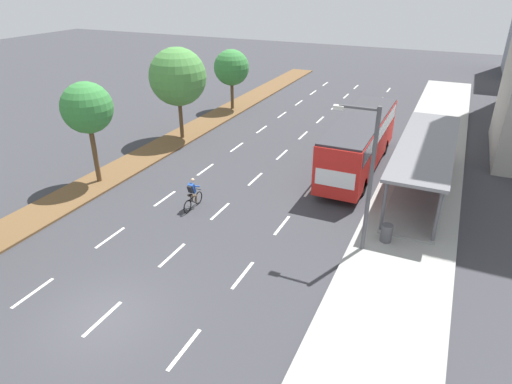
{
  "coord_description": "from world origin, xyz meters",
  "views": [
    {
      "loc": [
        10.19,
        -8.97,
        11.27
      ],
      "look_at": [
        1.78,
        9.47,
        1.2
      ],
      "focal_mm": 31.06,
      "sensor_mm": 36.0,
      "label": 1
    }
  ],
  "objects": [
    {
      "name": "ground_plane",
      "position": [
        0.0,
        0.0,
        0.0
      ],
      "size": [
        140.0,
        140.0,
        0.0
      ],
      "primitive_type": "plane",
      "color": "#38383D"
    },
    {
      "name": "median_strip",
      "position": [
        -8.3,
        20.0,
        0.06
      ],
      "size": [
        2.6,
        52.0,
        0.12
      ],
      "primitive_type": "cube",
      "color": "brown",
      "rests_on": "ground"
    },
    {
      "name": "sidewalk_right",
      "position": [
        9.25,
        20.0,
        0.07
      ],
      "size": [
        4.5,
        52.0,
        0.15
      ],
      "primitive_type": "cube",
      "color": "#9E9E99",
      "rests_on": "ground"
    },
    {
      "name": "lane_divider_left",
      "position": [
        -3.5,
        17.69,
        0.0
      ],
      "size": [
        0.14,
        46.38,
        0.01
      ],
      "color": "white",
      "rests_on": "ground"
    },
    {
      "name": "lane_divider_center",
      "position": [
        0.0,
        17.69,
        0.0
      ],
      "size": [
        0.14,
        46.38,
        0.01
      ],
      "color": "white",
      "rests_on": "ground"
    },
    {
      "name": "lane_divider_right",
      "position": [
        3.5,
        17.69,
        0.0
      ],
      "size": [
        0.14,
        46.38,
        0.01
      ],
      "color": "white",
      "rests_on": "ground"
    },
    {
      "name": "bus_shelter",
      "position": [
        9.53,
        15.47,
        1.87
      ],
      "size": [
        2.9,
        11.76,
        2.86
      ],
      "color": "gray",
      "rests_on": "sidewalk_right"
    },
    {
      "name": "bus",
      "position": [
        5.25,
        17.36,
        2.07
      ],
      "size": [
        2.54,
        11.29,
        3.37
      ],
      "color": "red",
      "rests_on": "ground"
    },
    {
      "name": "cyclist",
      "position": [
        -1.46,
        8.51,
        0.79
      ],
      "size": [
        0.46,
        1.82,
        1.71
      ],
      "color": "black",
      "rests_on": "ground"
    },
    {
      "name": "median_tree_second",
      "position": [
        -8.29,
        8.97,
        4.53
      ],
      "size": [
        2.86,
        2.86,
        5.87
      ],
      "color": "brown",
      "rests_on": "median_strip"
    },
    {
      "name": "median_tree_third",
      "position": [
        -8.05,
        17.61,
        4.62
      ],
      "size": [
        4.09,
        4.09,
        6.56
      ],
      "color": "brown",
      "rests_on": "median_strip"
    },
    {
      "name": "median_tree_fourth",
      "position": [
        -8.25,
        26.25,
        3.77
      ],
      "size": [
        3.1,
        3.1,
        5.22
      ],
      "color": "brown",
      "rests_on": "median_strip"
    },
    {
      "name": "streetlight",
      "position": [
        7.42,
        8.21,
        3.89
      ],
      "size": [
        1.91,
        0.24,
        6.5
      ],
      "color": "#4C4C51",
      "rests_on": "sidewalk_right"
    },
    {
      "name": "trash_bin",
      "position": [
        8.45,
        9.25,
        0.57
      ],
      "size": [
        0.52,
        0.52,
        0.85
      ],
      "primitive_type": "cylinder",
      "color": "#4C4C51",
      "rests_on": "sidewalk_right"
    }
  ]
}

